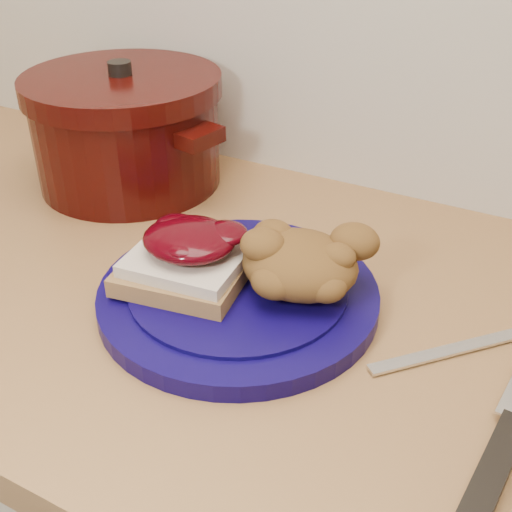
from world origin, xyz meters
The scene contains 7 objects.
plate centered at (-0.03, 1.48, 0.91)m, with size 0.29×0.29×0.02m, color #0B043F.
sandwich centered at (-0.08, 1.46, 0.95)m, with size 0.14×0.13×0.06m.
stuffing_mound centered at (0.03, 1.50, 0.95)m, with size 0.12×0.10×0.06m, color brown.
chef_knife centered at (0.25, 1.42, 0.91)m, with size 0.06×0.31×0.02m.
butter_knife centered at (0.19, 1.51, 0.90)m, with size 0.18×0.01×0.00m, color silver.
dutch_oven centered at (-0.31, 1.66, 0.98)m, with size 0.32×0.31×0.17m.
pepper_grinder centered at (-0.35, 1.72, 0.97)m, with size 0.06×0.06×0.14m.
Camera 1 is at (0.24, 1.01, 1.30)m, focal length 45.00 mm.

